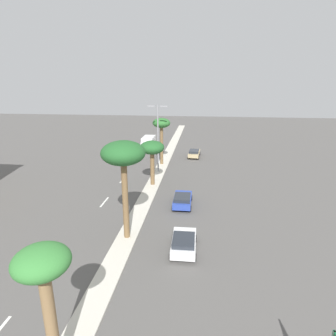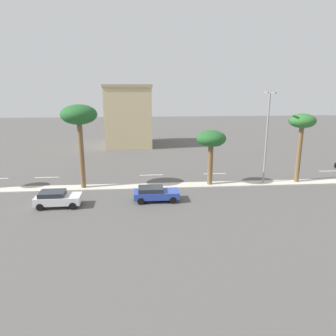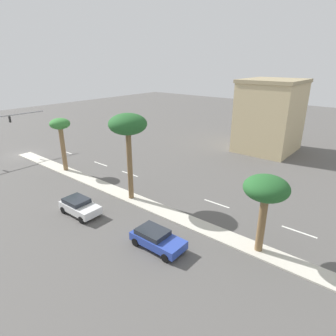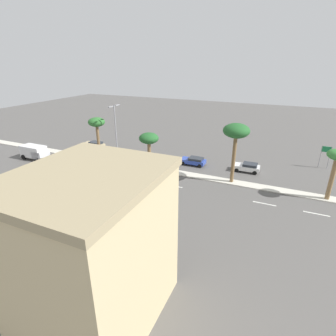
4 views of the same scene
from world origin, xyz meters
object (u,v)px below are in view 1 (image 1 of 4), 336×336
at_px(street_lamp_left, 158,133).
at_px(sedan_white_front, 184,243).
at_px(palm_tree_left, 152,149).
at_px(palm_tree_rear, 123,156).
at_px(sedan_blue_rear, 183,200).
at_px(palm_tree_mid, 43,273).
at_px(box_truck, 148,142).
at_px(sedan_tan_left, 194,153).
at_px(palm_tree_front, 161,126).

distance_m(street_lamp_left, sedan_white_front, 22.31).
relative_size(palm_tree_left, street_lamp_left, 0.60).
relative_size(palm_tree_rear, sedan_blue_rear, 2.04).
bearing_deg(palm_tree_mid, box_truck, 95.34).
bearing_deg(sedan_tan_left, sedan_white_front, -89.72).
xyz_separation_m(palm_tree_mid, sedan_blue_rear, (4.56, 19.64, -4.79)).
relative_size(palm_tree_left, box_truck, 1.03).
bearing_deg(palm_tree_rear, palm_tree_front, 90.56).
bearing_deg(street_lamp_left, palm_tree_front, 90.11).
bearing_deg(palm_tree_mid, street_lamp_left, 90.08).
bearing_deg(palm_tree_front, sedan_white_front, -77.85).
xyz_separation_m(palm_tree_rear, box_truck, (-4.53, 34.29, -6.13)).
bearing_deg(box_truck, sedan_white_front, -74.89).
xyz_separation_m(palm_tree_rear, palm_tree_front, (-0.23, 23.41, -1.00)).
bearing_deg(palm_tree_front, sedan_blue_rear, -73.95).
relative_size(palm_tree_mid, palm_tree_front, 0.88).
height_order(sedan_tan_left, box_truck, box_truck).
height_order(palm_tree_left, palm_tree_front, palm_tree_front).
xyz_separation_m(palm_tree_left, box_truck, (-4.48, 20.78, -3.59)).
xyz_separation_m(palm_tree_front, street_lamp_left, (0.01, -3.82, -0.58)).
bearing_deg(sedan_blue_rear, palm_tree_left, 125.80).
relative_size(sedan_white_front, box_truck, 0.70).
relative_size(palm_tree_front, street_lamp_left, 0.76).
height_order(palm_tree_left, sedan_white_front, palm_tree_left).
xyz_separation_m(palm_tree_left, sedan_white_front, (5.16, -14.95, -4.16)).
distance_m(sedan_white_front, box_truck, 37.02).
relative_size(sedan_blue_rear, box_truck, 0.74).
relative_size(palm_tree_mid, sedan_tan_left, 1.46).
bearing_deg(street_lamp_left, box_truck, 106.33).
distance_m(sedan_tan_left, box_truck, 10.97).
height_order(palm_tree_mid, sedan_tan_left, palm_tree_mid).
bearing_deg(palm_tree_front, palm_tree_mid, -89.92).
xyz_separation_m(street_lamp_left, sedan_white_front, (5.34, -21.04, -5.13)).
bearing_deg(box_truck, street_lamp_left, -73.67).
distance_m(palm_tree_front, sedan_blue_rear, 17.65).
bearing_deg(street_lamp_left, sedan_blue_rear, -69.35).
height_order(palm_tree_rear, sedan_tan_left, palm_tree_rear).
bearing_deg(palm_tree_rear, sedan_blue_rear, 59.24).
distance_m(palm_tree_left, sedan_white_front, 16.36).
bearing_deg(palm_tree_left, sedan_blue_rear, -54.20).
bearing_deg(street_lamp_left, palm_tree_left, -88.31).
relative_size(palm_tree_front, sedan_white_front, 1.89).
relative_size(palm_tree_rear, street_lamp_left, 0.87).
height_order(palm_tree_mid, palm_tree_left, palm_tree_mid).
distance_m(sedan_blue_rear, sedan_white_front, 8.85).
bearing_deg(palm_tree_rear, street_lamp_left, 90.65).
xyz_separation_m(palm_tree_mid, palm_tree_rear, (0.18, 12.27, 1.94)).
bearing_deg(palm_tree_rear, sedan_white_front, -15.78).
relative_size(palm_tree_front, box_truck, 1.32).
distance_m(palm_tree_front, sedan_white_front, 26.06).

